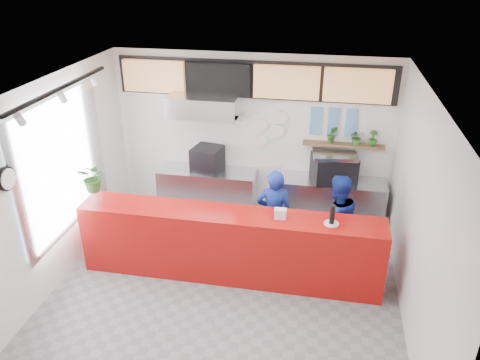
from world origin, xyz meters
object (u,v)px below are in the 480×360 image
Objects in this scene: espresso_machine at (334,168)px; staff_right at (335,222)px; panini_oven at (207,159)px; service_counter at (230,245)px; staff_center at (274,215)px; pepper_mill at (332,214)px.

espresso_machine is 0.47× the size of staff_right.
panini_oven is 0.68× the size of espresso_machine.
espresso_machine is (2.26, 0.00, 0.01)m from panini_oven.
espresso_machine is at bearing 50.74° from service_counter.
staff_center is 1.20m from pepper_mill.
staff_center is at bearing -28.84° from panini_oven.
espresso_machine is (1.47, 1.80, 0.58)m from service_counter.
service_counter is at bearing -54.64° from panini_oven.
staff_right is at bearing 82.79° from pepper_mill.
staff_center is (-0.89, -1.17, -0.36)m from espresso_machine.
pepper_mill is at bearing 139.04° from staff_center.
staff_right is 5.53× the size of pepper_mill.
staff_center is at bearing 47.24° from service_counter.
service_counter is 15.94× the size of pepper_mill.
staff_right is at bearing -104.02° from espresso_machine.
service_counter is at bearing -146.16° from espresso_machine.
panini_oven is 2.90m from pepper_mill.
staff_right is at bearing 173.05° from staff_center.
panini_oven is at bearing 140.73° from pepper_mill.
staff_right reaches higher than service_counter.
staff_right is at bearing -16.04° from panini_oven.
panini_oven is 1.75× the size of pepper_mill.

